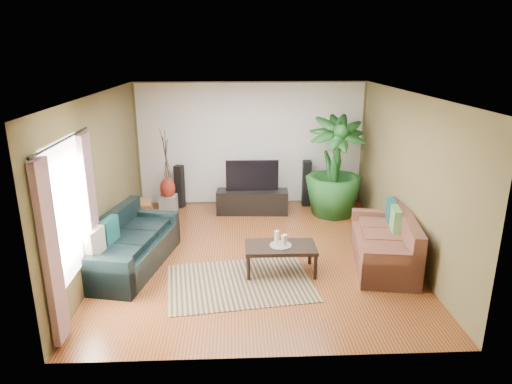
{
  "coord_description": "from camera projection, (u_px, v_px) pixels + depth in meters",
  "views": [
    {
      "loc": [
        -0.33,
        -7.13,
        3.37
      ],
      "look_at": [
        0.0,
        0.2,
        1.05
      ],
      "focal_mm": 32.0,
      "sensor_mm": 36.0,
      "label": 1
    }
  ],
  "objects": [
    {
      "name": "vase",
      "position": [
        168.0,
        188.0,
        9.71
      ],
      "size": [
        0.33,
        0.33,
        0.46
      ],
      "primitive_type": "ellipsoid",
      "color": "maroon",
      "rests_on": "pedestal"
    },
    {
      "name": "side_table",
      "position": [
        137.0,
        216.0,
        8.74
      ],
      "size": [
        0.63,
        0.63,
        0.58
      ],
      "primitive_type": "cube",
      "rotation": [
        0.0,
        0.0,
        0.16
      ],
      "color": "brown",
      "rests_on": "floor"
    },
    {
      "name": "candle_mid",
      "position": [
        284.0,
        241.0,
        6.99
      ],
      "size": [
        0.07,
        0.07,
        0.17
      ],
      "primitive_type": "cylinder",
      "color": "beige",
      "rests_on": "candle_tray"
    },
    {
      "name": "coffee_table",
      "position": [
        280.0,
        259.0,
        7.13
      ],
      "size": [
        1.1,
        0.61,
        0.45
      ],
      "primitive_type": "cube",
      "rotation": [
        0.0,
        0.0,
        -0.01
      ],
      "color": "black",
      "rests_on": "floor"
    },
    {
      "name": "candle_tall",
      "position": [
        277.0,
        237.0,
        7.05
      ],
      "size": [
        0.07,
        0.07,
        0.22
      ],
      "primitive_type": "cylinder",
      "color": "beige",
      "rests_on": "candle_tray"
    },
    {
      "name": "curtain_far",
      "position": [
        91.0,
        210.0,
        6.56
      ],
      "size": [
        0.08,
        0.35,
        2.2
      ],
      "primitive_type": "cube",
      "color": "gray",
      "rests_on": "ground"
    },
    {
      "name": "candle_tray",
      "position": [
        281.0,
        245.0,
        7.06
      ],
      "size": [
        0.34,
        0.34,
        0.01
      ],
      "primitive_type": "cylinder",
      "color": "gray",
      "rests_on": "coffee_table"
    },
    {
      "name": "floor",
      "position": [
        257.0,
        254.0,
        7.82
      ],
      "size": [
        5.5,
        5.5,
        0.0
      ],
      "primitive_type": "plane",
      "color": "brown",
      "rests_on": "ground"
    },
    {
      "name": "sofa_left",
      "position": [
        131.0,
        242.0,
        7.26
      ],
      "size": [
        1.32,
        2.24,
        0.85
      ],
      "primitive_type": "cube",
      "rotation": [
        0.0,
        0.0,
        1.35
      ],
      "color": "black",
      "rests_on": "floor"
    },
    {
      "name": "wall_left",
      "position": [
        101.0,
        180.0,
        7.31
      ],
      "size": [
        0.0,
        5.5,
        5.5
      ],
      "primitive_type": "plane",
      "rotation": [
        1.57,
        0.0,
        1.57
      ],
      "color": "brown",
      "rests_on": "ground"
    },
    {
      "name": "wall_back",
      "position": [
        251.0,
        144.0,
        10.04
      ],
      "size": [
        5.0,
        0.0,
        5.0
      ],
      "primitive_type": "plane",
      "rotation": [
        1.57,
        0.0,
        0.0
      ],
      "color": "brown",
      "rests_on": "ground"
    },
    {
      "name": "sofa_right",
      "position": [
        383.0,
        239.0,
        7.36
      ],
      "size": [
        1.16,
        2.04,
        0.85
      ],
      "primitive_type": "cube",
      "rotation": [
        0.0,
        0.0,
        -1.73
      ],
      "color": "brown",
      "rests_on": "floor"
    },
    {
      "name": "curtain_near",
      "position": [
        51.0,
        254.0,
        5.13
      ],
      "size": [
        0.08,
        0.35,
        2.2
      ],
      "primitive_type": "cube",
      "color": "gray",
      "rests_on": "ground"
    },
    {
      "name": "ceiling",
      "position": [
        257.0,
        94.0,
        7.01
      ],
      "size": [
        5.5,
        5.5,
        0.0
      ],
      "primitive_type": "plane",
      "rotation": [
        3.14,
        0.0,
        0.0
      ],
      "color": "white",
      "rests_on": "ground"
    },
    {
      "name": "television",
      "position": [
        252.0,
        175.0,
        9.54
      ],
      "size": [
        1.1,
        0.06,
        0.65
      ],
      "primitive_type": "cube",
      "color": "black",
      "rests_on": "tv_stand"
    },
    {
      "name": "pedestal",
      "position": [
        169.0,
        203.0,
        9.81
      ],
      "size": [
        0.36,
        0.36,
        0.36
      ],
      "primitive_type": "cube",
      "rotation": [
        0.0,
        0.0,
        -0.02
      ],
      "color": "gray",
      "rests_on": "floor"
    },
    {
      "name": "wall_front",
      "position": [
        268.0,
        249.0,
        4.8
      ],
      "size": [
        5.0,
        0.0,
        5.0
      ],
      "primitive_type": "plane",
      "rotation": [
        -1.57,
        0.0,
        0.0
      ],
      "color": "brown",
      "rests_on": "ground"
    },
    {
      "name": "backwall_panel",
      "position": [
        251.0,
        144.0,
        10.03
      ],
      "size": [
        4.9,
        0.0,
        4.9
      ],
      "primitive_type": "plane",
      "rotation": [
        1.57,
        0.0,
        0.0
      ],
      "color": "white",
      "rests_on": "ground"
    },
    {
      "name": "candle_short",
      "position": [
        285.0,
        239.0,
        7.09
      ],
      "size": [
        0.07,
        0.07,
        0.14
      ],
      "primitive_type": "cylinder",
      "color": "white",
      "rests_on": "candle_tray"
    },
    {
      "name": "curtain_rod",
      "position": [
        62.0,
        141.0,
        5.5
      ],
      "size": [
        0.03,
        1.9,
        0.03
      ],
      "primitive_type": "cylinder",
      "rotation": [
        1.57,
        0.0,
        0.0
      ],
      "color": "black",
      "rests_on": "ground"
    },
    {
      "name": "speaker_right",
      "position": [
        307.0,
        183.0,
        10.1
      ],
      "size": [
        0.19,
        0.21,
        1.02
      ],
      "primitive_type": "cube",
      "rotation": [
        0.0,
        0.0,
        -0.03
      ],
      "color": "black",
      "rests_on": "floor"
    },
    {
      "name": "speaker_left",
      "position": [
        180.0,
        187.0,
        9.99
      ],
      "size": [
        0.22,
        0.23,
        0.95
      ],
      "primitive_type": "cube",
      "rotation": [
        0.0,
        0.0,
        -0.32
      ],
      "color": "black",
      "rests_on": "floor"
    },
    {
      "name": "potted_plant",
      "position": [
        334.0,
        167.0,
        9.37
      ],
      "size": [
        1.17,
        1.17,
        2.08
      ],
      "primitive_type": "imported",
      "rotation": [
        0.0,
        0.0,
        0.0
      ],
      "color": "#194D1C",
      "rests_on": "floor"
    },
    {
      "name": "tv_stand",
      "position": [
        252.0,
        202.0,
        9.7
      ],
      "size": [
        1.53,
        0.54,
        0.5
      ],
      "primitive_type": "cube",
      "rotation": [
        0.0,
        0.0,
        -0.06
      ],
      "color": "black",
      "rests_on": "floor"
    },
    {
      "name": "wall_right",
      "position": [
        408.0,
        176.0,
        7.52
      ],
      "size": [
        0.0,
        5.5,
        5.5
      ],
      "primitive_type": "plane",
      "rotation": [
        1.57,
        0.0,
        -1.57
      ],
      "color": "brown",
      "rests_on": "ground"
    },
    {
      "name": "window_pane",
      "position": [
        67.0,
        211.0,
        5.77
      ],
      "size": [
        0.0,
        1.8,
        1.8
      ],
      "primitive_type": "plane",
      "rotation": [
        1.57,
        0.0,
        1.57
      ],
      "color": "white",
      "rests_on": "ground"
    },
    {
      "name": "area_rug",
      "position": [
        240.0,
        283.0,
        6.85
      ],
      "size": [
        2.33,
        1.8,
        0.01
      ],
      "primitive_type": "cube",
      "rotation": [
        0.0,
        0.0,
        0.14
      ],
      "color": "#9D835C",
      "rests_on": "floor"
    },
    {
      "name": "plant_pot",
      "position": [
        332.0,
        208.0,
        9.64
      ],
      "size": [
        0.38,
        0.38,
        0.3
      ],
      "primitive_type": "cylinder",
      "color": "black",
      "rests_on": "floor"
    }
  ]
}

